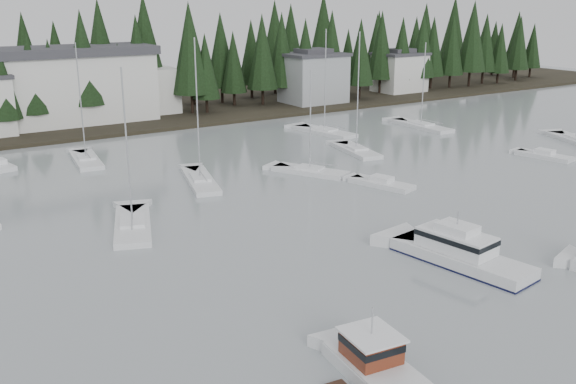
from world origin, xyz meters
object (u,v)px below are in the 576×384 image
Objects in this scene: house_east_b at (400,71)px; sailboat_8 at (356,152)px; sailboat_3 at (421,127)px; lobster_boat_brown at (383,377)px; house_east_a at (313,77)px; sailboat_6 at (200,182)px; sailboat_1 at (310,173)px; sailboat_10 at (86,161)px; runabout_1 at (381,185)px; cabin_cruiser_center at (459,255)px; sailboat_9 at (575,141)px; sailboat_4 at (133,227)px; harbor_inn at (81,85)px; runabout_2 at (544,157)px; sailboat_7 at (324,133)px.

sailboat_8 reaches higher than house_east_b.
lobster_boat_brown is at bearing 136.22° from sailboat_3.
house_east_a reaches higher than lobster_boat_brown.
house_east_a is 51.74m from sailboat_6.
sailboat_10 is at bearing 18.50° from sailboat_1.
house_east_a is 1.50× the size of runabout_1.
sailboat_10 is (-45.59, -19.36, -4.83)m from house_east_a.
cabin_cruiser_center is (-32.03, -63.35, -4.24)m from house_east_a.
lobster_boat_brown is 1.22× the size of runabout_1.
house_east_b is 0.64× the size of sailboat_9.
sailboat_4 is 0.91× the size of sailboat_9.
sailboat_3 is 1.79× the size of runabout_1.
sailboat_6 is 2.12× the size of runabout_1.
sailboat_10 is at bearing -105.63° from harbor_inn.
sailboat_4 reaches higher than sailboat_1.
sailboat_6 reaches higher than runabout_2.
runabout_2 is (-11.25, -3.43, 0.05)m from sailboat_9.
sailboat_7 is 32.67m from sailboat_10.
harbor_inn is at bearing 177.80° from house_east_b.
sailboat_1 reaches higher than house_east_a.
house_east_b is 0.68× the size of sailboat_10.
house_east_b is at bearing -78.35° from sailboat_1.
sailboat_7 reaches higher than harbor_inn.
harbor_inn is 52.37m from runabout_1.
lobster_boat_brown is 34.87m from runabout_1.
sailboat_6 is (0.60, -38.74, -5.69)m from harbor_inn.
sailboat_10 reaches higher than runabout_1.
sailboat_7 is (25.39, 13.27, -0.01)m from sailboat_6.
sailboat_7 reaches higher than cabin_cruiser_center.
sailboat_10 is at bearing -156.99° from house_east_a.
sailboat_8 is 2.11× the size of runabout_1.
sailboat_9 is at bearing -57.45° from lobster_boat_brown.
harbor_inn is at bearing -2.64° from cabin_cruiser_center.
sailboat_4 is at bearing 120.50° from sailboat_8.
sailboat_10 reaches higher than sailboat_3.
lobster_boat_brown is 64.60m from sailboat_9.
sailboat_4 is (-21.95, -6.08, 0.00)m from sailboat_1.
runabout_2 is (46.79, 24.93, -0.34)m from lobster_boat_brown.
sailboat_7 is 0.98× the size of sailboat_9.
sailboat_3 reaches higher than runabout_2.
sailboat_10 is 1.98× the size of runabout_1.
house_east_a is at bearing -6.36° from harbor_inn.
sailboat_6 is at bearing -5.73° from lobster_boat_brown.
sailboat_9 is at bearing -140.92° from sailboat_7.
sailboat_3 reaches higher than house_east_a.
sailboat_6 is at bearing -146.62° from sailboat_10.
sailboat_7 is (35.88, 22.49, 0.00)m from sailboat_4.
runabout_1 is (-7.10, -12.82, 0.04)m from sailboat_8.
sailboat_8 reaches higher than house_east_a.
house_east_a is at bearing -26.40° from lobster_boat_brown.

